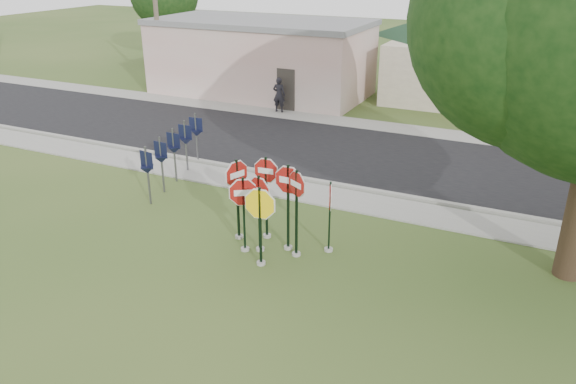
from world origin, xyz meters
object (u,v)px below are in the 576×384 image
at_px(stop_sign_yellow, 260,216).
at_px(pedestrian, 279,95).
at_px(utility_pole_near, 155,5).
at_px(stop_sign_left, 244,205).
at_px(stop_sign_center, 259,204).

bearing_deg(stop_sign_yellow, pedestrian, 114.29).
relative_size(stop_sign_yellow, utility_pole_near, 0.25).
bearing_deg(pedestrian, stop_sign_left, 106.48).
distance_m(stop_sign_center, stop_sign_left, 0.42).
bearing_deg(utility_pole_near, pedestrian, -4.76).
xyz_separation_m(stop_sign_center, utility_pole_near, (-13.74, 13.93, 3.54)).
xyz_separation_m(stop_sign_yellow, utility_pole_near, (-14.12, 14.60, 3.54)).
distance_m(stop_sign_left, utility_pole_near, 19.76).
relative_size(stop_sign_left, utility_pole_near, 0.24).
height_order(utility_pole_near, pedestrian, utility_pole_near).
height_order(stop_sign_left, utility_pole_near, utility_pole_near).
height_order(stop_sign_yellow, stop_sign_left, stop_sign_yellow).
height_order(stop_sign_center, stop_sign_left, stop_sign_center).
distance_m(stop_sign_yellow, utility_pole_near, 20.62).
relative_size(stop_sign_left, pedestrian, 1.29).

